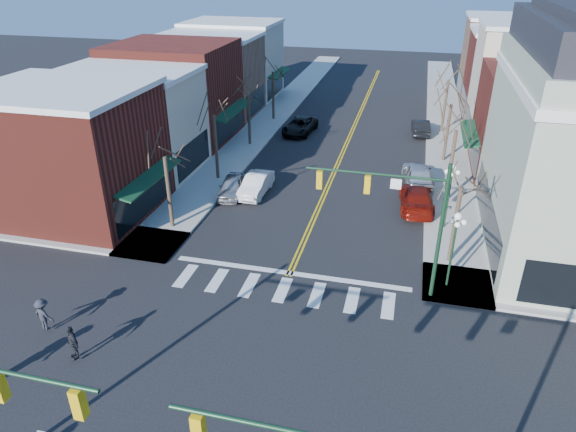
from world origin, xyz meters
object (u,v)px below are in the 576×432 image
Objects in this scene: car_right_near at (416,198)px; car_right_far at (421,127)px; pedestrian_dark_b at (44,314)px; lamppost_corner at (454,238)px; car_right_mid at (418,174)px; car_left_far at (300,126)px; car_left_near at (232,186)px; car_left_mid at (256,185)px; pedestrian_dark_a at (72,342)px; lamppost_midblock at (450,186)px.

car_right_far is (0.00, 16.35, -0.06)m from car_right_near.
pedestrian_dark_b is (-16.09, -17.05, 0.19)m from car_right_near.
lamppost_corner is 0.86× the size of car_right_mid.
pedestrian_dark_b is at bearing -92.94° from car_left_far.
car_left_mid is (1.60, 0.61, 0.04)m from car_left_near.
pedestrian_dark_a reaches higher than pedestrian_dark_b.
lamppost_midblock reaches higher than car_right_near.
car_right_mid is at bearing 97.85° from lamppost_corner.
car_right_far is (11.20, 16.70, -0.00)m from car_left_mid.
pedestrian_dark_a is at bearing 162.29° from pedestrian_dark_b.
lamppost_midblock is 7.12m from car_right_mid.
pedestrian_dark_a reaches higher than car_right_mid.
car_left_mid reaches higher than car_left_near.
car_right_mid is at bearing -116.05° from pedestrian_dark_b.
car_left_far is 3.14× the size of pedestrian_dark_a.
car_right_near is (11.20, -13.95, 0.05)m from car_left_far.
car_right_mid reaches higher than car_right_far.
car_right_mid is (-1.80, 6.56, -2.11)m from lamppost_midblock.
lamppost_corner reaches higher than car_right_near.
lamppost_corner is at bearing 63.01° from pedestrian_dark_a.
car_right_near is 1.22× the size of car_right_far.
lamppost_corner is 25.54m from car_right_far.
car_right_near is at bearing 85.25° from car_right_far.
pedestrian_dark_a is (-2.50, -18.02, 0.25)m from car_left_mid.
lamppost_corner and lamppost_midblock have the same top height.
car_left_far is 3.19× the size of pedestrian_dark_b.
lamppost_midblock is at bearing 120.68° from car_right_near.
lamppost_midblock is at bearing -7.95° from car_left_mid.
car_right_near is at bearing 85.23° from pedestrian_dark_a.
car_left_mid is 0.85× the size of car_left_far.
car_left_far is at bearing 128.26° from lamppost_midblock.
car_right_near is 23.44m from pedestrian_dark_b.
car_right_far is 2.69× the size of pedestrian_dark_b.
car_left_near is at bearing 118.97° from pedestrian_dark_a.
car_left_near is (-14.60, 8.07, -2.28)m from lamppost_corner.
car_left_far is (1.60, 14.91, 0.04)m from car_left_near.
car_left_near is 15.00m from car_left_far.
car_left_mid is at bearing -2.87° from car_right_near.
car_right_mid reaches higher than car_right_near.
car_right_near is at bearing -3.28° from car_left_near.
pedestrian_dark_a reaches higher than car_right_near.
pedestrian_dark_a is at bearing -96.34° from car_left_mid.
pedestrian_dark_a is (-13.70, -18.38, 0.20)m from car_right_near.
car_right_near is at bearing 101.27° from lamppost_corner.
lamppost_corner reaches higher than car_left_near.
car_right_near reaches higher than car_left_mid.
car_right_near is 16.35m from car_right_far.
lamppost_midblock is 19.10m from car_right_far.
pedestrian_dark_b is at bearing -155.88° from lamppost_corner.
lamppost_corner is 15.79m from car_left_mid.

